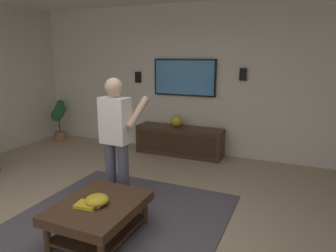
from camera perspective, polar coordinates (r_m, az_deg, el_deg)
The scene contains 14 objects.
ground_plane at distance 3.58m, azimuth -12.62°, elevation -19.42°, with size 8.49×8.49×0.00m, color tan.
wall_back_tv at distance 5.99m, azimuth 5.56°, elevation 8.51°, with size 0.10×7.28×2.87m, color silver.
area_rug at distance 3.70m, azimuth -10.57°, elevation -18.05°, with size 2.72×2.39×0.01m, color #514C56.
coffee_table at distance 3.42m, azimuth -12.72°, elevation -15.37°, with size 1.00×0.80×0.40m.
media_console at distance 5.96m, azimuth 2.12°, elevation -2.78°, with size 0.45×1.70×0.55m.
tv at distance 5.97m, azimuth 3.08°, elevation 9.03°, with size 0.05×1.25×0.70m.
person_standing at distance 3.92m, azimuth -9.62°, elevation -1.48°, with size 0.55×0.55×1.64m.
potted_plant_tall at distance 7.33m, azimuth -19.70°, elevation 1.70°, with size 0.38×0.29×0.92m.
bowl at distance 3.31m, azimuth -13.12°, elevation -13.30°, with size 0.24×0.24×0.11m, color gold.
remote_white at distance 3.31m, azimuth -13.59°, elevation -14.14°, with size 0.15×0.04×0.02m, color white.
book at distance 3.32m, azimuth -14.93°, elevation -14.05°, with size 0.22×0.16×0.04m, color gold.
vase_round at distance 5.92m, azimuth 1.63°, elevation 0.94°, with size 0.22×0.22×0.22m, color gold.
wall_speaker_left at distance 5.69m, azimuth 13.84°, elevation 9.35°, with size 0.06×0.12×0.22m, color black.
wall_speaker_right at distance 6.42m, azimuth -5.59°, elevation 9.06°, with size 0.06×0.12×0.22m, color black.
Camera 1 is at (-2.40, -1.85, 1.91)m, focal length 32.64 mm.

